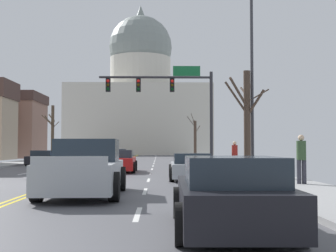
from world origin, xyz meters
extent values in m
cube|color=#505055|center=(0.00, 0.00, -0.03)|extent=(14.00, 180.00, 0.06)
cube|color=yellow|center=(-0.12, 0.00, 0.00)|extent=(0.10, 176.40, 0.00)
cube|color=yellow|center=(0.12, 0.00, 0.00)|extent=(0.10, 176.40, 0.00)
cube|color=silver|center=(3.50, -8.50, 0.00)|extent=(0.12, 2.20, 0.00)
cube|color=silver|center=(3.50, -3.30, 0.00)|extent=(0.12, 2.20, 0.00)
cube|color=silver|center=(3.50, 1.90, 0.00)|extent=(0.12, 2.20, 0.00)
cube|color=silver|center=(3.50, 7.10, 0.00)|extent=(0.12, 2.20, 0.00)
cube|color=silver|center=(3.50, 12.30, 0.00)|extent=(0.12, 2.20, 0.00)
cube|color=silver|center=(3.50, 17.50, 0.00)|extent=(0.12, 2.20, 0.00)
cube|color=silver|center=(3.50, 22.70, 0.00)|extent=(0.12, 2.20, 0.00)
cube|color=silver|center=(3.50, 27.90, 0.00)|extent=(0.12, 2.20, 0.00)
cube|color=silver|center=(3.50, 33.10, 0.00)|extent=(0.12, 2.20, 0.00)
cube|color=silver|center=(3.50, 38.30, 0.00)|extent=(0.12, 2.20, 0.00)
cube|color=silver|center=(3.50, 43.50, 0.00)|extent=(0.12, 2.20, 0.00)
cube|color=silver|center=(3.50, 48.70, 0.00)|extent=(0.12, 2.20, 0.00)
cube|color=silver|center=(3.50, 53.90, 0.00)|extent=(0.12, 2.20, 0.00)
cube|color=silver|center=(3.50, 59.10, 0.00)|extent=(0.12, 2.20, 0.00)
cube|color=silver|center=(3.50, 64.30, 0.00)|extent=(0.12, 2.20, 0.00)
cube|color=silver|center=(-3.50, 7.10, 0.00)|extent=(0.12, 2.20, 0.00)
cube|color=silver|center=(-3.50, 12.30, 0.00)|extent=(0.12, 2.20, 0.00)
cube|color=silver|center=(-3.50, 17.50, 0.00)|extent=(0.12, 2.20, 0.00)
cube|color=silver|center=(-3.50, 22.70, 0.00)|extent=(0.12, 2.20, 0.00)
cube|color=silver|center=(-3.50, 27.90, 0.00)|extent=(0.12, 2.20, 0.00)
cube|color=silver|center=(-3.50, 33.10, 0.00)|extent=(0.12, 2.20, 0.00)
cube|color=silver|center=(-3.50, 38.30, 0.00)|extent=(0.12, 2.20, 0.00)
cube|color=silver|center=(-3.50, 43.50, 0.00)|extent=(0.12, 2.20, 0.00)
cube|color=silver|center=(-3.50, 48.70, 0.00)|extent=(0.12, 2.20, 0.00)
cube|color=silver|center=(-3.50, 53.90, 0.00)|extent=(0.12, 2.20, 0.00)
cube|color=silver|center=(-3.50, 59.10, 0.00)|extent=(0.12, 2.20, 0.00)
cube|color=silver|center=(-3.50, 64.30, 0.00)|extent=(0.12, 2.20, 0.00)
cube|color=gray|center=(8.50, 0.00, 0.07)|extent=(3.00, 180.00, 0.14)
cylinder|color=#28282D|center=(7.60, 13.35, 3.43)|extent=(0.22, 0.22, 6.59)
cylinder|color=#28282D|center=(3.70, 13.35, 6.33)|extent=(7.80, 0.16, 0.16)
cube|color=black|center=(4.87, 13.35, 5.77)|extent=(0.32, 0.28, 0.92)
sphere|color=red|center=(4.87, 13.19, 6.05)|extent=(0.22, 0.22, 0.22)
sphere|color=#332B05|center=(4.87, 13.19, 5.77)|extent=(0.22, 0.22, 0.22)
sphere|color=black|center=(4.87, 13.19, 5.49)|extent=(0.22, 0.22, 0.22)
cube|color=black|center=(2.53, 13.35, 5.77)|extent=(0.32, 0.28, 0.92)
sphere|color=red|center=(2.53, 13.19, 6.05)|extent=(0.22, 0.22, 0.22)
sphere|color=#332B05|center=(2.53, 13.19, 5.77)|extent=(0.22, 0.22, 0.22)
sphere|color=black|center=(2.53, 13.19, 5.49)|extent=(0.22, 0.22, 0.22)
cube|color=black|center=(0.42, 13.35, 5.77)|extent=(0.32, 0.28, 0.92)
sphere|color=red|center=(0.42, 13.19, 6.05)|extent=(0.22, 0.22, 0.22)
sphere|color=#332B05|center=(0.42, 13.19, 5.77)|extent=(0.22, 0.22, 0.22)
sphere|color=black|center=(0.42, 13.19, 5.49)|extent=(0.22, 0.22, 0.22)
cube|color=#146033|center=(5.88, 13.37, 6.78)|extent=(1.90, 0.06, 0.70)
cylinder|color=#333338|center=(8.20, 2.24, 4.60)|extent=(0.14, 0.14, 8.93)
cube|color=beige|center=(0.00, 79.17, 6.87)|extent=(28.62, 22.40, 13.75)
cylinder|color=beige|center=(0.00, 79.17, 17.12)|extent=(12.83, 12.83, 6.74)
sphere|color=gray|center=(0.00, 79.17, 22.84)|extent=(13.40, 13.40, 13.40)
cone|color=gray|center=(0.00, 79.17, 30.73)|extent=(1.80, 1.80, 2.40)
cube|color=#B71414|center=(1.60, 8.72, 0.50)|extent=(1.89, 4.61, 0.69)
cube|color=#232D38|center=(1.60, 8.52, 1.07)|extent=(1.64, 2.09, 0.45)
cylinder|color=black|center=(0.66, 10.13, 0.32)|extent=(0.23, 0.64, 0.64)
cylinder|color=black|center=(2.50, 10.15, 0.32)|extent=(0.23, 0.64, 0.64)
cylinder|color=black|center=(0.69, 7.29, 0.32)|extent=(0.23, 0.64, 0.64)
cylinder|color=black|center=(2.53, 7.31, 0.32)|extent=(0.23, 0.64, 0.64)
cube|color=#9EA3A8|center=(5.40, 2.30, 0.45)|extent=(1.83, 4.73, 0.59)
cube|color=#232D38|center=(5.40, 1.86, 0.97)|extent=(1.57, 2.11, 0.44)
cylinder|color=black|center=(4.55, 3.77, 0.32)|extent=(0.23, 0.64, 0.64)
cylinder|color=black|center=(6.30, 3.74, 0.32)|extent=(0.23, 0.64, 0.64)
cylinder|color=black|center=(4.50, 0.86, 0.32)|extent=(0.23, 0.64, 0.64)
cylinder|color=black|center=(6.26, 0.83, 0.32)|extent=(0.23, 0.64, 0.64)
cube|color=#ADB2B7|center=(1.71, -4.68, 0.61)|extent=(2.15, 5.31, 0.79)
cube|color=#1E2833|center=(1.70, -3.94, 1.36)|extent=(1.91, 1.83, 0.70)
cube|color=#ADB2B7|center=(1.77, -7.26, 1.12)|extent=(1.87, 0.14, 0.22)
cylinder|color=black|center=(0.66, -3.12, 0.40)|extent=(0.30, 0.81, 0.80)
cylinder|color=black|center=(2.70, -3.08, 0.40)|extent=(0.30, 0.81, 0.80)
cylinder|color=black|center=(0.73, -6.28, 0.40)|extent=(0.30, 0.81, 0.80)
cylinder|color=black|center=(2.77, -6.24, 0.40)|extent=(0.30, 0.81, 0.80)
cube|color=black|center=(5.19, -10.48, 0.49)|extent=(1.83, 4.34, 0.66)
cube|color=#232D38|center=(5.18, -10.88, 1.05)|extent=(1.57, 2.18, 0.47)
cylinder|color=black|center=(4.36, -9.13, 0.32)|extent=(0.24, 0.65, 0.64)
cylinder|color=black|center=(6.09, -9.17, 0.32)|extent=(0.24, 0.65, 0.64)
cylinder|color=black|center=(4.30, -11.80, 0.32)|extent=(0.24, 0.65, 0.64)
cylinder|color=black|center=(6.02, -11.84, 0.32)|extent=(0.24, 0.65, 0.64)
cube|color=black|center=(-5.36, 18.72, 0.47)|extent=(1.82, 4.24, 0.61)
cube|color=#232D38|center=(-5.36, 18.81, 0.99)|extent=(1.59, 1.95, 0.44)
cylinder|color=black|center=(-4.47, 17.40, 0.32)|extent=(0.22, 0.64, 0.64)
cylinder|color=black|center=(-6.26, 17.41, 0.32)|extent=(0.22, 0.64, 0.64)
cylinder|color=black|center=(-4.45, 20.02, 0.32)|extent=(0.22, 0.64, 0.64)
cylinder|color=black|center=(-6.25, 20.04, 0.32)|extent=(0.22, 0.64, 0.64)
cube|color=navy|center=(-1.85, 30.31, 0.46)|extent=(1.87, 4.50, 0.60)
cube|color=#232D38|center=(-1.85, 30.66, 1.00)|extent=(1.63, 1.92, 0.48)
cylinder|color=black|center=(-0.94, 28.91, 0.32)|extent=(0.22, 0.64, 0.64)
cylinder|color=black|center=(-2.78, 28.92, 0.32)|extent=(0.22, 0.64, 0.64)
cylinder|color=black|center=(-0.93, 31.70, 0.32)|extent=(0.22, 0.64, 0.64)
cylinder|color=black|center=(-2.77, 31.71, 0.32)|extent=(0.22, 0.64, 0.64)
cube|color=#1E7247|center=(-1.87, 39.23, 0.49)|extent=(1.95, 4.52, 0.66)
cube|color=#232D38|center=(-1.88, 39.47, 1.04)|extent=(1.64, 2.07, 0.45)
cylinder|color=black|center=(-0.93, 37.88, 0.32)|extent=(0.24, 0.65, 0.64)
cylinder|color=black|center=(-2.71, 37.81, 0.32)|extent=(0.24, 0.65, 0.64)
cylinder|color=black|center=(-1.04, 40.64, 0.32)|extent=(0.24, 0.65, 0.64)
cylinder|color=black|center=(-2.82, 40.57, 0.32)|extent=(0.24, 0.65, 0.64)
cube|color=navy|center=(-1.95, 52.46, 0.46)|extent=(1.89, 4.35, 0.59)
cube|color=#232D38|center=(-1.95, 52.85, 0.98)|extent=(1.63, 2.13, 0.45)
cylinder|color=black|center=(-1.01, 51.14, 0.32)|extent=(0.23, 0.64, 0.64)
cylinder|color=black|center=(-2.83, 51.11, 0.32)|extent=(0.23, 0.64, 0.64)
cylinder|color=black|center=(-1.06, 53.82, 0.32)|extent=(0.23, 0.64, 0.64)
cylinder|color=black|center=(-2.88, 53.79, 0.32)|extent=(0.23, 0.64, 0.64)
cube|color=#8C6656|center=(-16.65, 45.91, 3.83)|extent=(8.16, 8.35, 7.67)
cube|color=#47332D|center=(-16.65, 45.91, 8.31)|extent=(8.49, 8.68, 1.30)
cylinder|color=#423328|center=(7.93, 2.04, 2.52)|extent=(0.31, 0.31, 4.77)
cylinder|color=#423328|center=(7.87, 2.48, 4.00)|extent=(0.20, 0.92, 0.57)
cylinder|color=#423328|center=(7.46, 2.18, 3.69)|extent=(1.04, 0.40, 1.54)
cylinder|color=#423328|center=(8.51, 2.43, 3.83)|extent=(1.23, 0.85, 0.73)
cylinder|color=#423328|center=(8.13, 2.54, 4.11)|extent=(0.48, 1.05, 0.80)
cylinder|color=#423328|center=(7.46, 1.46, 3.84)|extent=(1.07, 1.28, 1.24)
cylinder|color=#423328|center=(8.25, 1.76, 3.41)|extent=(0.79, 0.70, 1.18)
cylinder|color=#4C3D2D|center=(-8.16, 34.16, 3.19)|extent=(0.35, 0.35, 6.11)
cylinder|color=#4C3D2D|center=(-8.44, 34.44, 4.94)|extent=(0.70, 0.70, 0.72)
cylinder|color=#4C3D2D|center=(-8.79, 34.18, 4.54)|extent=(1.33, 0.13, 1.26)
cylinder|color=#4C3D2D|center=(-7.99, 33.85, 4.10)|extent=(0.44, 0.71, 0.87)
cylinder|color=#4C3D2D|center=(-7.79, 34.15, 4.03)|extent=(0.78, 0.09, 0.77)
cylinder|color=#4C3D2D|center=(-8.55, 34.53, 4.26)|extent=(0.86, 0.81, 0.99)
cylinder|color=#4C3D2D|center=(-8.48, 33.64, 4.44)|extent=(0.76, 1.16, 1.26)
cylinder|color=#4C3D2D|center=(-8.66, 34.34, 4.55)|extent=(1.06, 0.43, 0.91)
cylinder|color=#423328|center=(8.73, 42.12, 2.55)|extent=(0.38, 0.38, 4.82)
cylinder|color=#423328|center=(8.54, 41.56, 4.55)|extent=(0.43, 1.19, 0.77)
cylinder|color=#423328|center=(8.71, 42.81, 4.73)|extent=(0.15, 1.42, 0.86)
cylinder|color=#423328|center=(8.84, 42.59, 3.23)|extent=(0.29, 0.98, 0.56)
cylinder|color=#423328|center=(8.20, 42.16, 4.86)|extent=(1.12, 0.15, 1.45)
cylinder|color=#423328|center=(8.44, 41.73, 5.13)|extent=(0.66, 0.86, 1.54)
cylinder|color=#423328|center=(9.09, 42.61, 3.88)|extent=(0.83, 1.06, 1.04)
cylinder|color=#33333D|center=(8.99, -2.07, 0.59)|extent=(0.16, 0.16, 0.89)
cylinder|color=#33333D|center=(9.17, -2.07, 0.59)|extent=(0.16, 0.16, 0.89)
cylinder|color=#334C2D|center=(9.08, -2.07, 1.34)|extent=(0.34, 0.34, 0.69)
sphere|color=#D6B28E|center=(9.08, -2.07, 1.79)|extent=(0.22, 0.22, 0.22)
cylinder|color=black|center=(8.22, 7.88, 0.56)|extent=(0.16, 0.16, 0.84)
cylinder|color=black|center=(8.41, 7.88, 0.56)|extent=(0.16, 0.16, 0.84)
cylinder|color=maroon|center=(8.31, 7.88, 1.26)|extent=(0.34, 0.34, 0.64)
sphere|color=#D6B28E|center=(8.31, 7.88, 1.69)|extent=(0.22, 0.22, 0.22)
torus|color=black|center=(7.67, 0.05, 0.47)|extent=(0.06, 0.72, 0.72)
torus|color=black|center=(7.67, -1.00, 0.47)|extent=(0.06, 0.72, 0.72)
cylinder|color=#B21E19|center=(7.67, -0.48, 0.75)|extent=(0.04, 0.79, 0.04)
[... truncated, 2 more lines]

